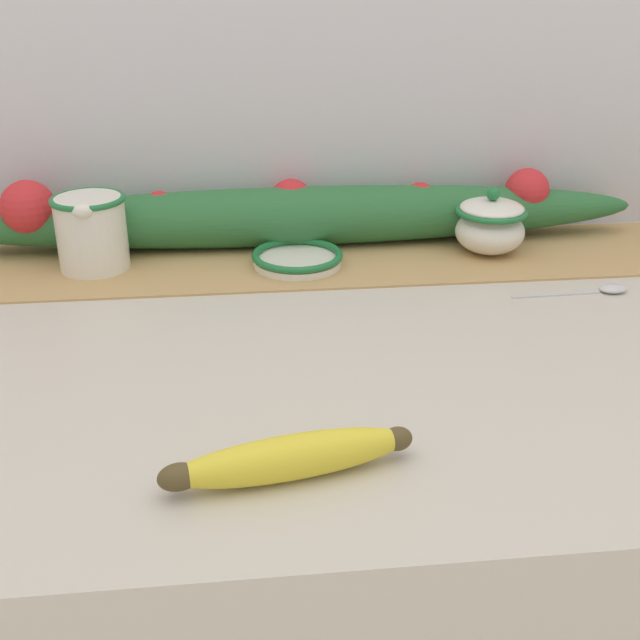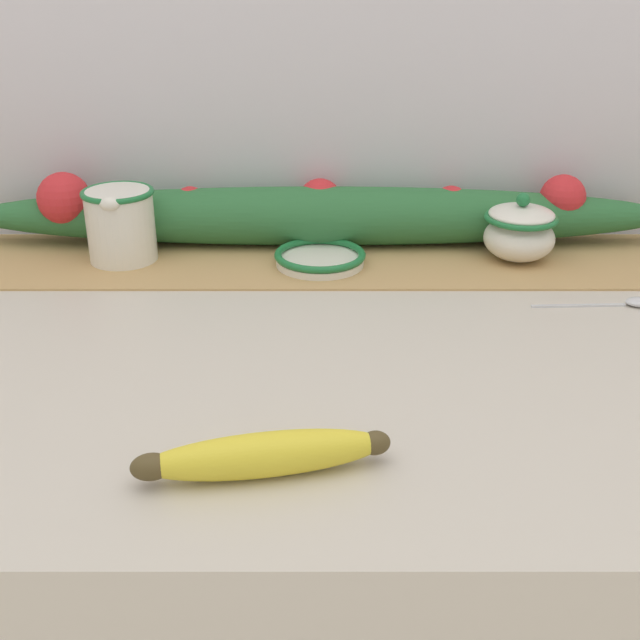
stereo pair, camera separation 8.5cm
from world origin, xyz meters
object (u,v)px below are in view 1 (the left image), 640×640
sugar_bowl (490,225)px  banana (290,458)px  small_dish (296,258)px  spoon (605,289)px  cream_pitcher (92,230)px

sugar_bowl → banana: size_ratio=0.46×
sugar_bowl → banana: sugar_bowl is taller
sugar_bowl → banana: 0.61m
small_dish → spoon: size_ratio=0.82×
cream_pitcher → sugar_bowl: size_ratio=1.16×
cream_pitcher → sugar_bowl: (0.56, -0.00, -0.01)m
cream_pitcher → sugar_bowl: 0.56m
cream_pitcher → spoon: (0.67, -0.16, -0.05)m
small_dish → spoon: small_dish is taller
spoon → small_dish: bearing=158.7°
banana → spoon: (0.44, 0.36, -0.02)m
cream_pitcher → sugar_bowl: bearing=-0.1°
cream_pitcher → banana: (0.23, -0.51, -0.04)m
spoon → cream_pitcher: bearing=164.5°
sugar_bowl → banana: (-0.33, -0.51, -0.03)m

